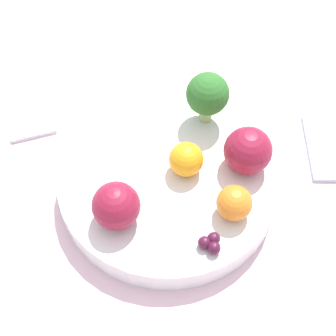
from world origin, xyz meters
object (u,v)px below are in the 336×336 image
apple_red (116,206)px  apple_green (248,151)px  orange_front (234,203)px  spoon (33,133)px  bowl (168,181)px  orange_back (186,159)px  grape_cluster (211,243)px  broccoli (208,95)px

apple_red → apple_green: size_ratio=0.93×
orange_front → spoon: size_ratio=0.72×
bowl → orange_back: size_ratio=6.45×
orange_back → spoon: size_ratio=0.74×
orange_front → grape_cluster: 0.05m
orange_front → spoon: bearing=90.5°
grape_cluster → apple_green: bearing=5.9°
apple_green → spoon: bearing=104.0°
bowl → orange_back: bearing=-47.6°
orange_front → spoon: 0.30m
apple_green → bowl: bearing=126.6°
bowl → grape_cluster: grape_cluster is taller
apple_red → apple_green: bearing=-34.3°
apple_red → grape_cluster: 0.11m
orange_back → spoon: orange_back is taller
apple_red → orange_back: bearing=-19.8°
bowl → broccoli: broccoli is taller
bowl → spoon: size_ratio=4.76×
apple_red → apple_green: apple_green is taller
apple_green → grape_cluster: size_ratio=2.18×
apple_green → broccoli: bearing=60.4°
grape_cluster → bowl: bearing=55.0°
apple_red → orange_front: apple_red is taller
apple_red → orange_front: (0.07, -0.11, -0.01)m
apple_green → spoon: apple_green is taller
spoon → apple_green: bearing=-76.0°
orange_back → spoon: 0.23m
broccoli → apple_green: broccoli is taller
broccoli → grape_cluster: size_ratio=2.77×
grape_cluster → broccoli: bearing=28.5°
bowl → grape_cluster: 0.11m
apple_green → spoon: 0.30m
apple_red → apple_green: (0.14, -0.09, 0.00)m
bowl → grape_cluster: bearing=-125.0°
orange_front → orange_back: (0.03, 0.07, 0.00)m
broccoli → spoon: broccoli is taller
bowl → apple_red: 0.10m
broccoli → orange_back: broccoli is taller
orange_front → broccoli: bearing=39.3°
apple_red → orange_back: (0.10, -0.03, -0.01)m
bowl → apple_green: apple_green is taller
apple_green → orange_front: bearing=-167.5°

